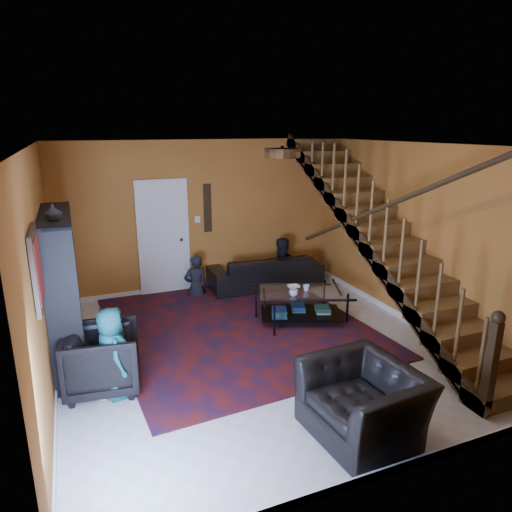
{
  "coord_description": "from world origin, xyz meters",
  "views": [
    {
      "loc": [
        -2.21,
        -5.43,
        3.02
      ],
      "look_at": [
        0.18,
        0.4,
        1.23
      ],
      "focal_mm": 32.0,
      "sensor_mm": 36.0,
      "label": 1
    }
  ],
  "objects_px": {
    "sofa": "(265,271)",
    "coffee_table": "(301,304)",
    "armchair_left": "(103,359)",
    "armchair_right": "(363,402)",
    "bookshelf": "(64,293)"
  },
  "relations": [
    {
      "from": "bookshelf",
      "to": "armchair_right",
      "type": "distance_m",
      "value": 3.9
    },
    {
      "from": "sofa",
      "to": "armchair_left",
      "type": "height_order",
      "value": "armchair_left"
    },
    {
      "from": "bookshelf",
      "to": "armchair_right",
      "type": "height_order",
      "value": "bookshelf"
    },
    {
      "from": "bookshelf",
      "to": "sofa",
      "type": "bearing_deg",
      "value": 25.56
    },
    {
      "from": "bookshelf",
      "to": "armchair_right",
      "type": "bearing_deg",
      "value": -45.36
    },
    {
      "from": "armchair_left",
      "to": "armchair_right",
      "type": "relative_size",
      "value": 0.76
    },
    {
      "from": "sofa",
      "to": "coffee_table",
      "type": "height_order",
      "value": "sofa"
    },
    {
      "from": "bookshelf",
      "to": "coffee_table",
      "type": "distance_m",
      "value": 3.5
    },
    {
      "from": "bookshelf",
      "to": "armchair_left",
      "type": "xyz_separation_m",
      "value": [
        0.35,
        -0.88,
        -0.58
      ]
    },
    {
      "from": "bookshelf",
      "to": "armchair_left",
      "type": "relative_size",
      "value": 2.36
    },
    {
      "from": "bookshelf",
      "to": "armchair_left",
      "type": "bearing_deg",
      "value": -68.1
    },
    {
      "from": "armchair_left",
      "to": "armchair_right",
      "type": "height_order",
      "value": "armchair_left"
    },
    {
      "from": "armchair_right",
      "to": "coffee_table",
      "type": "height_order",
      "value": "armchair_right"
    },
    {
      "from": "armchair_left",
      "to": "coffee_table",
      "type": "bearing_deg",
      "value": -66.48
    },
    {
      "from": "bookshelf",
      "to": "armchair_right",
      "type": "relative_size",
      "value": 1.8
    }
  ]
}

